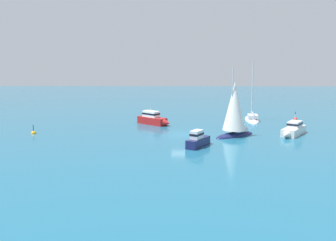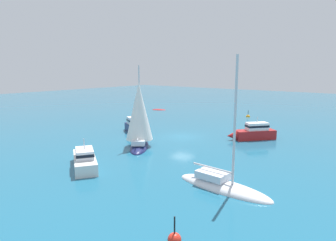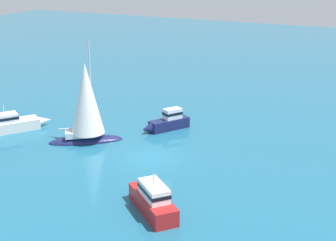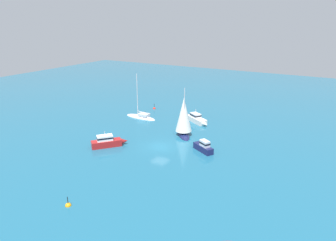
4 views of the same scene
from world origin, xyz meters
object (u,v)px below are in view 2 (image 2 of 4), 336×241
Objects in this scene: sloop at (139,118)px; yacht at (222,186)px; tender at (159,110)px; powerboat_1 at (133,127)px; launch at (85,159)px; channel_buoy at (248,117)px; mooring_buoy at (174,239)px; powerboat at (253,132)px.

yacht is at bearing -148.50° from sloop.
powerboat_1 reaches higher than tender.
launch is at bearing -31.58° from powerboat_1.
mooring_buoy is (12.24, -36.89, 0.00)m from channel_buoy.
yacht is 2.09× the size of powerboat_1.
powerboat reaches higher than tender.
powerboat_1 is at bearing 139.46° from mooring_buoy.
yacht is (28.39, -27.17, 0.14)m from tender.
powerboat_1 is 3.16× the size of channel_buoy.
powerboat is 13.37m from sloop.
tender is at bearing -27.09° from launch.
yacht is 31.90m from channel_buoy.
yacht is at bearing 55.03° from powerboat.
mooring_buoy is at bearing -74.33° from tender.
yacht is at bearing -131.64° from launch.
yacht reaches higher than launch.
yacht is 19.93m from powerboat_1.
channel_buoy is at bearing 108.36° from mooring_buoy.
tender is 1.94× the size of mooring_buoy.
sloop is at bearing -79.43° from tender.
yacht reaches higher than sloop.
powerboat is at bearing -64.79° from channel_buoy.
sloop reaches higher than powerboat.
powerboat is (-4.04, 14.99, 0.66)m from yacht.
powerboat is 1.16× the size of powerboat_1.
launch reaches higher than tender.
tender is at bearing 150.96° from powerboat_1.
sloop is (-0.90, 7.54, 2.31)m from launch.
sloop reaches higher than mooring_buoy.
tender is 20.96m from powerboat_1.
channel_buoy is 0.95× the size of mooring_buoy.
mooring_buoy reaches higher than channel_buoy.
yacht reaches higher than channel_buoy.
powerboat is 3.46× the size of mooring_buoy.
tender is (-17.23, 30.20, -0.67)m from launch.
powerboat is 14.84m from powerboat_1.
sloop is (16.33, -22.66, 2.98)m from tender.
channel_buoy is (6.62, 20.75, -0.71)m from powerboat_1.
yacht reaches higher than powerboat.
launch is 4.22× the size of channel_buoy.
tender is at bearing -76.65° from powerboat.
launch is 13.83m from powerboat_1.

